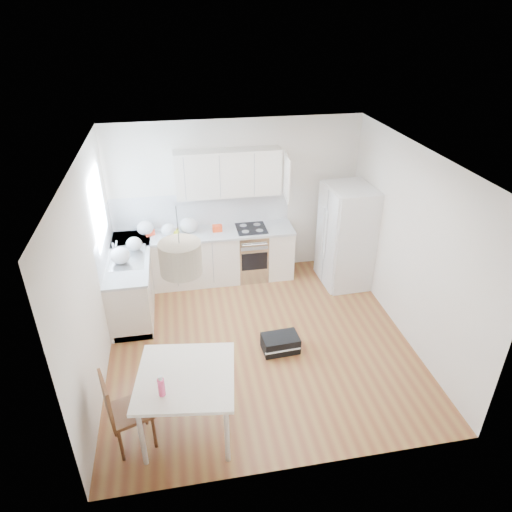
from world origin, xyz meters
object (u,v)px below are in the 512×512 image
(refrigerator, at_px, (347,236))
(dining_chair, at_px, (130,409))
(dining_table, at_px, (186,382))
(gym_bag, at_px, (280,343))

(refrigerator, height_order, dining_chair, refrigerator)
(dining_table, bearing_deg, dining_chair, -166.21)
(refrigerator, distance_m, gym_bag, 2.31)
(refrigerator, bearing_deg, dining_table, -138.29)
(refrigerator, height_order, dining_table, refrigerator)
(refrigerator, distance_m, dining_table, 3.92)
(dining_table, xyz_separation_m, gym_bag, (1.31, 1.14, -0.60))
(refrigerator, height_order, gym_bag, refrigerator)
(dining_table, bearing_deg, refrigerator, 52.04)
(refrigerator, distance_m, dining_chair, 4.43)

